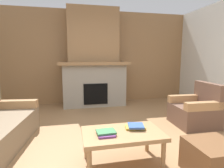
% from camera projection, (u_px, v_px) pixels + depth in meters
% --- Properties ---
extents(ground, '(9.00, 9.00, 0.00)m').
position_uv_depth(ground, '(114.00, 148.00, 2.73)').
color(ground, '#9E754C').
extents(wall_back_wood_panel, '(6.00, 0.12, 2.70)m').
position_uv_depth(wall_back_wood_panel, '(92.00, 57.00, 5.43)').
color(wall_back_wood_panel, '#997047').
rests_on(wall_back_wood_panel, ground).
extents(fireplace, '(1.90, 0.82, 2.70)m').
position_uv_depth(fireplace, '(94.00, 64.00, 5.09)').
color(fireplace, gray).
rests_on(fireplace, ground).
extents(armchair, '(0.79, 0.79, 0.85)m').
position_uv_depth(armchair, '(196.00, 111.00, 3.62)').
color(armchair, brown).
rests_on(armchair, ground).
extents(coffee_table, '(1.00, 0.60, 0.43)m').
position_uv_depth(coffee_table, '(122.00, 136.00, 2.27)').
color(coffee_table, tan).
rests_on(coffee_table, ground).
extents(ottoman, '(0.52, 0.52, 0.40)m').
position_uv_depth(ottoman, '(212.00, 160.00, 2.06)').
color(ottoman, brown).
rests_on(ottoman, ground).
extents(book_stack_near_edge, '(0.24, 0.21, 0.05)m').
position_uv_depth(book_stack_near_edge, '(106.00, 133.00, 2.17)').
color(book_stack_near_edge, '#7A3D84').
rests_on(book_stack_near_edge, coffee_table).
extents(book_stack_center, '(0.28, 0.24, 0.05)m').
position_uv_depth(book_stack_center, '(136.00, 127.00, 2.36)').
color(book_stack_center, gold).
rests_on(book_stack_center, coffee_table).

